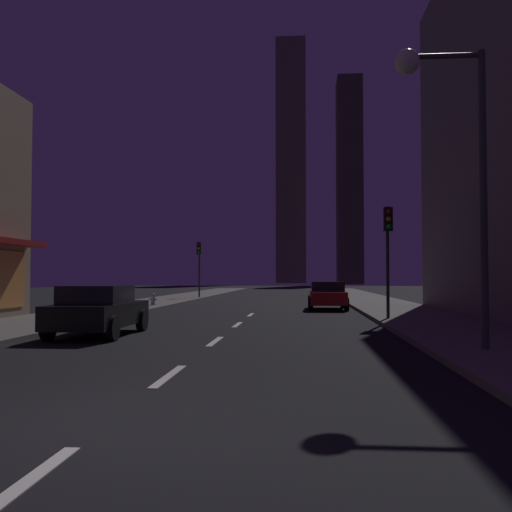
{
  "coord_description": "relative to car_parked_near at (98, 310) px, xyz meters",
  "views": [
    {
      "loc": [
        2.27,
        -6.44,
        1.7
      ],
      "look_at": [
        0.0,
        21.84,
        2.73
      ],
      "focal_mm": 39.97,
      "sensor_mm": 36.0,
      "label": 1
    }
  ],
  "objects": [
    {
      "name": "car_parked_far",
      "position": [
        7.2,
        13.71,
        0.0
      ],
      "size": [
        1.98,
        4.24,
        1.45
      ],
      "color": "#B21919",
      "rests_on": "ground"
    },
    {
      "name": "traffic_light_far_left",
      "position": [
        -1.9,
        26.61,
        2.45
      ],
      "size": [
        0.32,
        0.48,
        4.2
      ],
      "color": "#2D2D2D",
      "rests_on": "sidewalk_left"
    },
    {
      "name": "sidewalk_right",
      "position": [
        10.6,
        22.36,
        -0.67
      ],
      "size": [
        4.0,
        76.0,
        0.15
      ],
      "primitive_type": "cube",
      "color": "#605E59",
      "rests_on": "ground"
    },
    {
      "name": "fire_hydrant_far_left",
      "position": [
        -2.3,
        14.76,
        -0.29
      ],
      "size": [
        0.42,
        0.3,
        0.65
      ],
      "color": "#B2B2B2",
      "rests_on": "sidewalk_left"
    },
    {
      "name": "skyscraper_distant_mid",
      "position": [
        16.66,
        112.74,
        22.44
      ],
      "size": [
        5.49,
        8.24,
        46.35
      ],
      "primitive_type": "cube",
      "color": "#423F31",
      "rests_on": "ground"
    },
    {
      "name": "ground_plane",
      "position": [
        3.6,
        22.36,
        -0.79
      ],
      "size": [
        78.0,
        136.0,
        0.1
      ],
      "primitive_type": "cube",
      "color": "black"
    },
    {
      "name": "skyscraper_distant_tall",
      "position": [
        3.06,
        139.16,
        32.46
      ],
      "size": [
        8.06,
        8.73,
        66.41
      ],
      "primitive_type": "cube",
      "color": "#5F5A47",
      "rests_on": "ground"
    },
    {
      "name": "street_lamp_right",
      "position": [
        8.98,
        -3.46,
        4.33
      ],
      "size": [
        1.96,
        0.56,
        6.58
      ],
      "color": "#38383D",
      "rests_on": "sidewalk_right"
    },
    {
      "name": "lane_marking_center",
      "position": [
        3.6,
        -1.24,
        -0.73
      ],
      "size": [
        0.16,
        23.0,
        0.01
      ],
      "color": "silver",
      "rests_on": "ground"
    },
    {
      "name": "car_parked_near",
      "position": [
        0.0,
        0.0,
        0.0
      ],
      "size": [
        1.98,
        4.24,
        1.45
      ],
      "color": "black",
      "rests_on": "ground"
    },
    {
      "name": "sidewalk_left",
      "position": [
        -3.4,
        22.36,
        -0.67
      ],
      "size": [
        4.0,
        76.0,
        0.15
      ],
      "primitive_type": "cube",
      "color": "#605E59",
      "rests_on": "ground"
    },
    {
      "name": "traffic_light_near_right",
      "position": [
        9.1,
        5.52,
        2.45
      ],
      "size": [
        0.32,
        0.48,
        4.2
      ],
      "color": "#2D2D2D",
      "rests_on": "sidewalk_right"
    }
  ]
}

